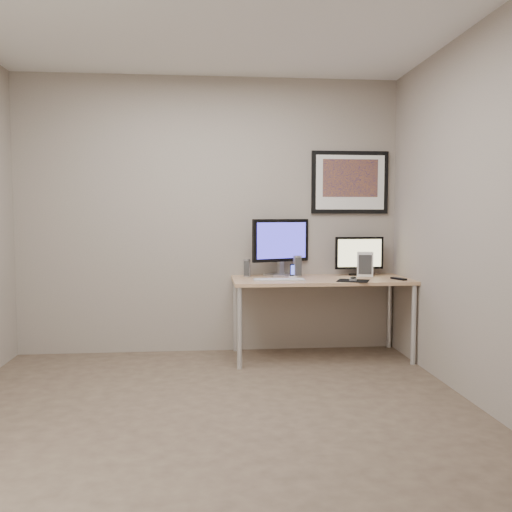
% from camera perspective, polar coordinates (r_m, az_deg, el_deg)
% --- Properties ---
extents(floor, '(3.60, 3.60, 0.00)m').
position_cam_1_polar(floor, '(3.70, -4.55, -16.26)').
color(floor, '#4C3C2F').
rests_on(floor, ground).
extents(room, '(3.60, 3.60, 3.60)m').
position_cam_1_polar(room, '(3.94, -4.78, 9.29)').
color(room, white).
rests_on(room, ground).
extents(desk, '(1.60, 0.70, 0.73)m').
position_cam_1_polar(desk, '(4.97, 6.81, -3.10)').
color(desk, '#976749').
rests_on(desk, floor).
extents(framed_art, '(0.75, 0.04, 0.60)m').
position_cam_1_polar(framed_art, '(5.35, 9.85, 7.66)').
color(framed_art, black).
rests_on(framed_art, room).
extents(monitor_large, '(0.56, 0.28, 0.54)m').
position_cam_1_polar(monitor_large, '(5.11, 2.62, 1.21)').
color(monitor_large, '#B0B0B5').
rests_on(monitor_large, desk).
extents(monitor_tv, '(0.47, 0.12, 0.37)m').
position_cam_1_polar(monitor_tv, '(5.25, 10.81, 0.13)').
color(monitor_tv, black).
rests_on(monitor_tv, desk).
extents(speaker_left, '(0.08, 0.08, 0.17)m').
position_cam_1_polar(speaker_left, '(5.04, -0.94, -1.27)').
color(speaker_left, '#B0B0B5').
rests_on(speaker_left, desk).
extents(speaker_right, '(0.09, 0.09, 0.20)m').
position_cam_1_polar(speaker_right, '(5.03, 4.36, -1.09)').
color(speaker_right, '#B0B0B5').
rests_on(speaker_right, desk).
extents(phone_dock, '(0.07, 0.07, 0.13)m').
position_cam_1_polar(phone_dock, '(5.01, 3.90, -1.53)').
color(phone_dock, black).
rests_on(phone_dock, desk).
extents(keyboard, '(0.46, 0.14, 0.02)m').
position_cam_1_polar(keyboard, '(4.77, 2.44, -2.49)').
color(keyboard, silver).
rests_on(keyboard, desk).
extents(mousepad, '(0.34, 0.32, 0.00)m').
position_cam_1_polar(mousepad, '(4.81, 10.19, -2.58)').
color(mousepad, black).
rests_on(mousepad, desk).
extents(mouse, '(0.09, 0.11, 0.03)m').
position_cam_1_polar(mouse, '(4.82, 10.19, -2.32)').
color(mouse, black).
rests_on(mouse, mousepad).
extents(remote, '(0.11, 0.17, 0.02)m').
position_cam_1_polar(remote, '(4.99, 14.78, -2.30)').
color(remote, black).
rests_on(remote, desk).
extents(fan_unit, '(0.17, 0.15, 0.23)m').
position_cam_1_polar(fan_unit, '(5.20, 11.40, -0.83)').
color(fan_unit, white).
rests_on(fan_unit, desk).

